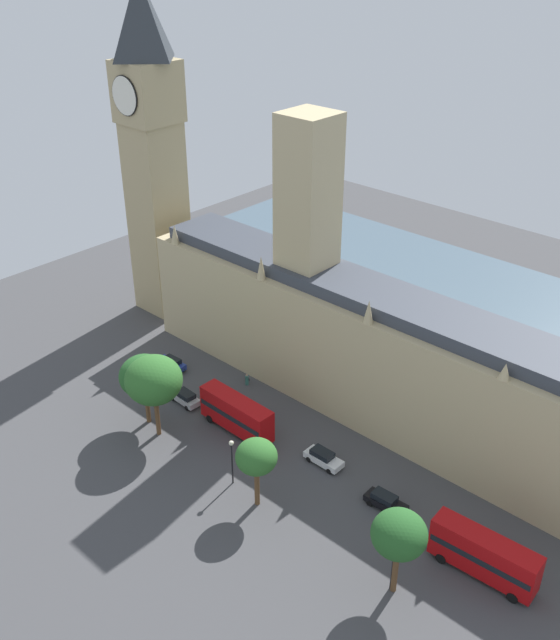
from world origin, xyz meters
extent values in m
plane|color=#424244|center=(0.00, 0.00, 0.00)|extent=(144.05, 144.05, 0.00)
cube|color=#475B6B|center=(-34.19, 0.00, 0.12)|extent=(41.18, 129.65, 0.25)
cube|color=tan|center=(-2.00, 0.00, 7.70)|extent=(10.56, 74.05, 15.40)
cube|color=tan|center=(-2.00, -13.33, 17.97)|extent=(6.07, 6.07, 35.94)
cube|color=#383D47|center=(-2.00, 0.00, 16.20)|extent=(8.03, 71.09, 1.60)
cone|color=tan|center=(2.88, -33.32, 16.82)|extent=(1.20, 1.20, 2.83)
cone|color=tan|center=(2.88, -16.66, 16.97)|extent=(1.20, 1.20, 3.14)
cone|color=tan|center=(2.88, 0.00, 16.84)|extent=(1.20, 1.20, 2.87)
cone|color=tan|center=(2.88, 16.66, 16.32)|extent=(1.20, 1.20, 1.83)
cube|color=tan|center=(-2.24, -43.37, 14.86)|extent=(6.90, 6.90, 29.73)
cube|color=tan|center=(-2.24, -43.37, 34.00)|extent=(7.59, 7.59, 8.54)
cylinder|color=silver|center=(1.70, -43.37, 34.00)|extent=(0.25, 5.24, 5.24)
torus|color=black|center=(1.70, -43.37, 34.00)|extent=(0.24, 5.48, 5.48)
cylinder|color=silver|center=(-2.24, -47.31, 34.00)|extent=(5.24, 0.25, 5.24)
torus|color=black|center=(-2.24, -47.31, 34.00)|extent=(5.48, 0.24, 5.48)
pyramid|color=#2D3338|center=(-2.24, -43.37, 43.82)|extent=(7.59, 7.59, 11.11)
cube|color=navy|center=(9.42, -28.15, 0.72)|extent=(1.99, 4.57, 0.75)
cube|color=black|center=(9.41, -27.92, 1.42)|extent=(1.60, 2.59, 0.65)
cylinder|color=black|center=(10.29, -29.53, 0.34)|extent=(0.29, 0.69, 0.68)
cylinder|color=black|center=(8.71, -29.62, 0.34)|extent=(0.29, 0.69, 0.68)
cylinder|color=black|center=(10.13, -26.67, 0.34)|extent=(0.29, 0.69, 0.68)
cylinder|color=black|center=(8.55, -26.76, 0.34)|extent=(0.29, 0.69, 0.68)
cube|color=#B7B7BC|center=(13.50, -20.54, 0.72)|extent=(2.02, 4.64, 0.75)
cube|color=black|center=(13.51, -20.31, 1.42)|extent=(1.63, 2.62, 0.65)
cylinder|color=black|center=(14.25, -22.04, 0.34)|extent=(0.28, 0.69, 0.68)
cylinder|color=black|center=(12.61, -21.96, 0.34)|extent=(0.28, 0.69, 0.68)
cylinder|color=black|center=(14.39, -19.12, 0.34)|extent=(0.28, 0.69, 0.68)
cylinder|color=black|center=(12.76, -19.04, 0.34)|extent=(0.28, 0.69, 0.68)
cube|color=#B20C0F|center=(13.03, -11.33, 2.65)|extent=(2.64, 10.53, 4.20)
cube|color=black|center=(13.03, -11.33, 2.73)|extent=(2.70, 10.13, 0.70)
cylinder|color=black|center=(11.93, -7.64, 0.55)|extent=(0.36, 1.10, 1.10)
cylinder|color=black|center=(14.23, -7.67, 0.55)|extent=(0.36, 1.10, 1.10)
cylinder|color=black|center=(11.83, -14.99, 0.55)|extent=(0.36, 1.10, 1.10)
cylinder|color=black|center=(14.13, -15.02, 0.55)|extent=(0.36, 1.10, 1.10)
cube|color=silver|center=(10.59, 0.47, 0.72)|extent=(1.88, 4.73, 0.75)
cube|color=black|center=(10.59, 0.23, 1.42)|extent=(1.57, 2.65, 0.65)
cylinder|color=black|center=(9.73, 1.98, 0.34)|extent=(0.25, 0.68, 0.68)
cylinder|color=black|center=(11.44, 1.98, 0.34)|extent=(0.25, 0.68, 0.68)
cylinder|color=black|center=(9.74, -1.04, 0.34)|extent=(0.25, 0.68, 0.68)
cylinder|color=black|center=(11.44, -1.04, 0.34)|extent=(0.25, 0.68, 0.68)
cube|color=black|center=(11.59, 9.90, 0.72)|extent=(2.02, 4.76, 0.75)
cube|color=black|center=(11.60, 9.67, 1.42)|extent=(1.64, 2.69, 0.65)
cylinder|color=black|center=(10.70, 11.36, 0.34)|extent=(0.28, 0.69, 0.68)
cylinder|color=black|center=(12.34, 11.44, 0.34)|extent=(0.28, 0.69, 0.68)
cylinder|color=black|center=(10.83, 8.37, 0.34)|extent=(0.28, 0.69, 0.68)
cylinder|color=black|center=(12.48, 8.44, 0.34)|extent=(0.28, 0.69, 0.68)
cube|color=#B20C0F|center=(12.73, 21.87, 2.65)|extent=(3.11, 10.63, 4.20)
cube|color=black|center=(12.73, 21.87, 2.73)|extent=(3.14, 10.23, 0.70)
cylinder|color=black|center=(11.36, 25.48, 0.55)|extent=(0.41, 1.12, 1.10)
cylinder|color=black|center=(13.66, 25.61, 0.55)|extent=(0.41, 1.12, 1.10)
cylinder|color=black|center=(11.79, 18.14, 0.55)|extent=(0.41, 1.12, 1.10)
cylinder|color=black|center=(14.09, 18.27, 0.55)|extent=(0.41, 1.12, 1.10)
cylinder|color=#336B60|center=(5.07, -17.52, 0.69)|extent=(0.62, 0.62, 1.39)
sphere|color=tan|center=(5.07, -17.52, 1.52)|extent=(0.27, 0.27, 0.27)
cube|color=black|center=(4.81, -17.39, 0.76)|extent=(0.23, 0.33, 0.25)
cylinder|color=brown|center=(19.19, -20.85, 2.27)|extent=(0.56, 0.56, 4.55)
ellipsoid|color=#235623|center=(19.19, -20.85, 6.84)|extent=(6.10, 6.10, 5.18)
cylinder|color=brown|center=(19.91, -18.00, 2.68)|extent=(0.56, 0.56, 5.35)
ellipsoid|color=#2D6628|center=(19.91, -18.00, 7.92)|extent=(6.84, 6.84, 5.82)
cylinder|color=brown|center=(20.43, -0.70, 2.42)|extent=(0.56, 0.56, 4.84)
ellipsoid|color=#2D6628|center=(20.43, -0.70, 6.51)|extent=(4.45, 4.45, 3.79)
cylinder|color=brown|center=(20.00, 16.72, 2.64)|extent=(0.56, 0.56, 5.29)
ellipsoid|color=#235623|center=(20.00, 16.72, 7.22)|extent=(5.16, 5.16, 4.39)
cylinder|color=black|center=(20.03, 16.41, 2.67)|extent=(0.18, 0.18, 5.33)
sphere|color=#F2EAC6|center=(20.03, 16.41, 5.61)|extent=(0.56, 0.56, 0.56)
cylinder|color=black|center=(19.94, -4.98, 2.69)|extent=(0.18, 0.18, 5.38)
sphere|color=#F2EAC6|center=(19.94, -4.98, 5.66)|extent=(0.56, 0.56, 0.56)
camera|label=1|loc=(61.79, 40.55, 55.63)|focal=40.57mm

